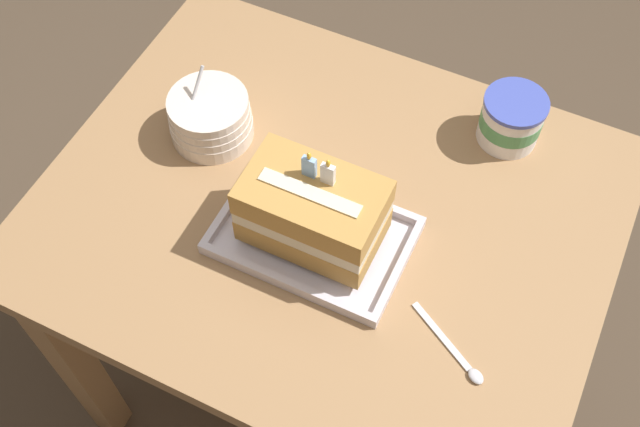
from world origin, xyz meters
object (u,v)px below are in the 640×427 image
Objects in this scene: serving_spoon_near_tray at (460,358)px; foil_tray at (313,237)px; birthday_cake at (313,210)px; bowl_stack at (210,117)px; ice_cream_tub at (511,119)px.

foil_tray is at bearing 162.13° from serving_spoon_near_tray.
birthday_cake reaches higher than bowl_stack.
foil_tray is 2.15× the size of serving_spoon_near_tray.
serving_spoon_near_tray is (0.28, -0.09, -0.08)m from birthday_cake.
birthday_cake is at bearing -25.29° from bowl_stack.
ice_cream_tub is 0.77× the size of serving_spoon_near_tray.
birthday_cake reaches higher than serving_spoon_near_tray.
foil_tray is 1.44× the size of birthday_cake.
serving_spoon_near_tray is at bearing -17.89° from birthday_cake.
ice_cream_tub is (0.47, 0.21, 0.01)m from bowl_stack.
bowl_stack is 0.52m from ice_cream_tub.
ice_cream_tub is (0.21, 0.34, 0.04)m from foil_tray.
ice_cream_tub reaches higher than serving_spoon_near_tray.
bowl_stack reaches higher than serving_spoon_near_tray.
foil_tray is 2.80× the size of ice_cream_tub.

